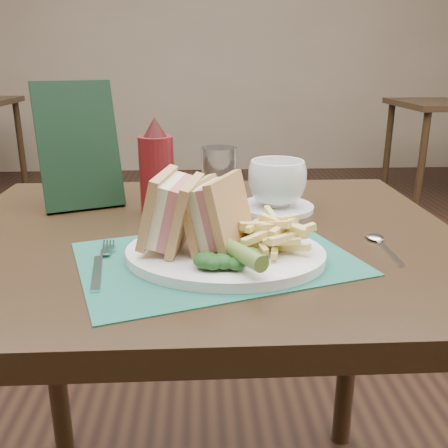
% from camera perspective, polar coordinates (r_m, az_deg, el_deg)
% --- Properties ---
extents(floor, '(7.00, 7.00, 0.00)m').
position_cam_1_polar(floor, '(1.69, -2.31, -19.59)').
color(floor, black).
rests_on(floor, ground).
extents(wall_back, '(6.00, 0.00, 6.00)m').
position_cam_1_polar(wall_back, '(4.94, -2.81, 6.23)').
color(wall_back, gray).
rests_on(wall_back, ground).
extents(table_main, '(0.90, 0.75, 0.75)m').
position_cam_1_polar(table_main, '(1.06, -2.23, -20.23)').
color(table_main, black).
rests_on(table_main, ground).
extents(placemat, '(0.47, 0.39, 0.00)m').
position_cam_1_polar(placemat, '(0.76, -0.92, -3.94)').
color(placemat, '#1B594A').
rests_on(placemat, table_main).
extents(plate, '(0.34, 0.29, 0.01)m').
position_cam_1_polar(plate, '(0.75, 0.12, -3.43)').
color(plate, white).
rests_on(plate, placemat).
extents(sandwich_half_a, '(0.10, 0.13, 0.12)m').
position_cam_1_polar(sandwich_half_a, '(0.75, -7.59, 1.60)').
color(sandwich_half_a, tan).
rests_on(sandwich_half_a, plate).
extents(sandwich_half_b, '(0.12, 0.14, 0.11)m').
position_cam_1_polar(sandwich_half_b, '(0.74, -2.25, 1.49)').
color(sandwich_half_b, tan).
rests_on(sandwich_half_b, plate).
extents(kale_garnish, '(0.11, 0.08, 0.03)m').
position_cam_1_polar(kale_garnish, '(0.69, 0.35, -3.79)').
color(kale_garnish, '#153B15').
rests_on(kale_garnish, plate).
extents(pickle_spear, '(0.08, 0.12, 0.03)m').
position_cam_1_polar(pickle_spear, '(0.68, 1.49, -3.10)').
color(pickle_spear, '#50702A').
rests_on(pickle_spear, plate).
extents(fries_pile, '(0.18, 0.20, 0.06)m').
position_cam_1_polar(fries_pile, '(0.75, 5.37, -0.36)').
color(fries_pile, '#EED677').
rests_on(fries_pile, plate).
extents(fork, '(0.06, 0.17, 0.01)m').
position_cam_1_polar(fork, '(0.75, -13.91, -4.20)').
color(fork, silver).
rests_on(fork, placemat).
extents(spoon, '(0.03, 0.15, 0.01)m').
position_cam_1_polar(spoon, '(0.84, 17.84, -2.36)').
color(spoon, silver).
rests_on(spoon, table_main).
extents(saucer, '(0.20, 0.20, 0.01)m').
position_cam_1_polar(saucer, '(1.01, 5.98, 1.89)').
color(saucer, white).
rests_on(saucer, table_main).
extents(coffee_cup, '(0.16, 0.16, 0.09)m').
position_cam_1_polar(coffee_cup, '(0.99, 6.07, 4.68)').
color(coffee_cup, white).
rests_on(coffee_cup, saucer).
extents(drinking_glass, '(0.08, 0.08, 0.13)m').
position_cam_1_polar(drinking_glass, '(0.96, -0.57, 4.93)').
color(drinking_glass, white).
rests_on(drinking_glass, table_main).
extents(ketchup_bottle, '(0.08, 0.08, 0.19)m').
position_cam_1_polar(ketchup_bottle, '(0.97, -7.73, 6.55)').
color(ketchup_bottle, '#5C0F13').
rests_on(ketchup_bottle, table_main).
extents(check_presenter, '(0.18, 0.14, 0.25)m').
position_cam_1_polar(check_presenter, '(1.05, -16.29, 8.60)').
color(check_presenter, black).
rests_on(check_presenter, table_main).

